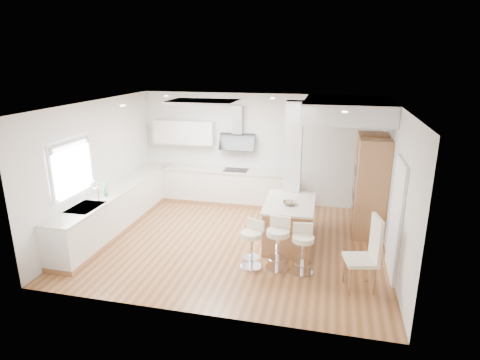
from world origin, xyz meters
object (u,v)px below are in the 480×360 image
(bar_stool_b, at_px, (278,241))
(bar_stool_c, at_px, (303,247))
(dining_chair, at_px, (368,251))
(peninsula, at_px, (289,223))
(bar_stool_a, at_px, (252,242))

(bar_stool_b, xyz_separation_m, bar_stool_c, (0.44, -0.05, -0.04))
(bar_stool_b, distance_m, dining_chair, 1.54)
(bar_stool_b, relative_size, dining_chair, 0.76)
(peninsula, height_order, bar_stool_a, peninsula)
(bar_stool_b, height_order, bar_stool_c, bar_stool_b)
(bar_stool_a, height_order, dining_chair, dining_chair)
(bar_stool_c, distance_m, dining_chair, 1.11)
(peninsula, distance_m, bar_stool_b, 1.06)
(bar_stool_c, bearing_deg, bar_stool_b, 165.10)
(bar_stool_a, height_order, bar_stool_b, bar_stool_b)
(bar_stool_b, distance_m, bar_stool_c, 0.44)
(bar_stool_b, bearing_deg, dining_chair, -7.23)
(bar_stool_c, bearing_deg, dining_chair, -23.66)
(bar_stool_c, relative_size, dining_chair, 0.70)
(peninsula, relative_size, bar_stool_a, 1.69)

